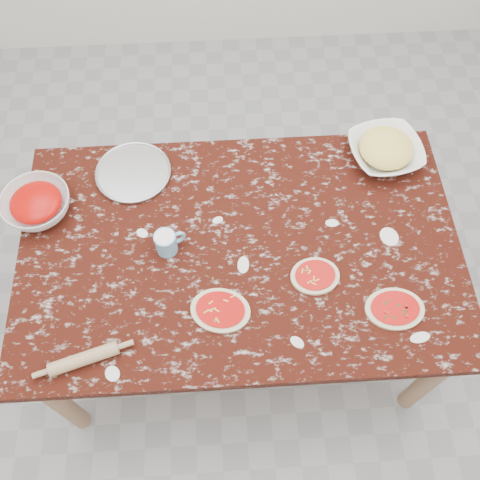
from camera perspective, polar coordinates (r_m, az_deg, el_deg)
name	(u,v)px	position (r m, az deg, el deg)	size (l,w,h in m)	color
ground	(240,321)	(2.60, 0.00, -8.72)	(4.00, 4.00, 0.00)	gray
worktable	(240,257)	(1.99, 0.00, -1.88)	(1.60, 1.00, 0.75)	black
pizza_tray	(133,173)	(2.14, -11.37, 7.08)	(0.29, 0.29, 0.01)	#B2B2B7
sauce_bowl	(37,205)	(2.11, -20.93, 3.56)	(0.25, 0.25, 0.08)	white
cheese_bowl	(385,151)	(2.20, 15.28, 9.15)	(0.28, 0.28, 0.07)	white
flour_mug	(167,242)	(1.89, -7.85, -0.24)	(0.11, 0.08, 0.09)	#71B0DF
pizza_left	(220,310)	(1.81, -2.12, -7.54)	(0.24, 0.20, 0.02)	beige
pizza_mid	(315,276)	(1.88, 8.05, -3.83)	(0.18, 0.16, 0.02)	beige
pizza_right	(395,309)	(1.88, 16.25, -7.09)	(0.20, 0.15, 0.02)	beige
rolling_pin	(84,359)	(1.81, -16.40, -12.12)	(0.04, 0.04, 0.22)	tan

